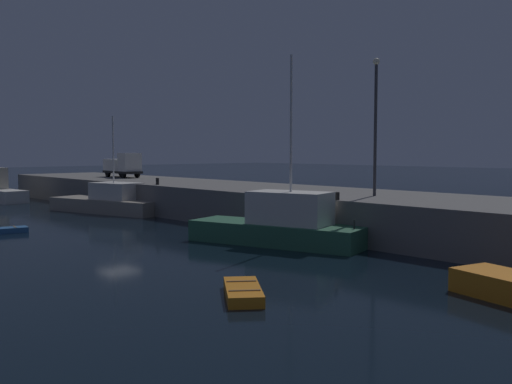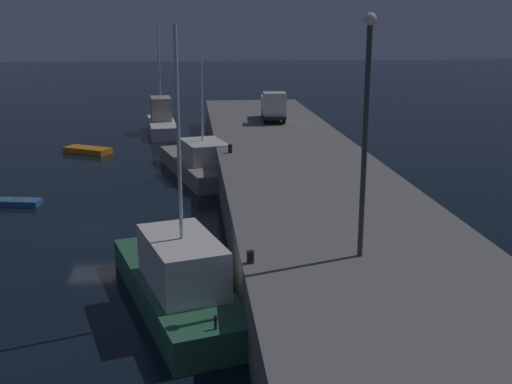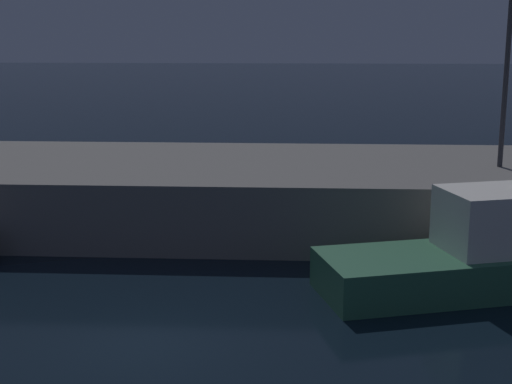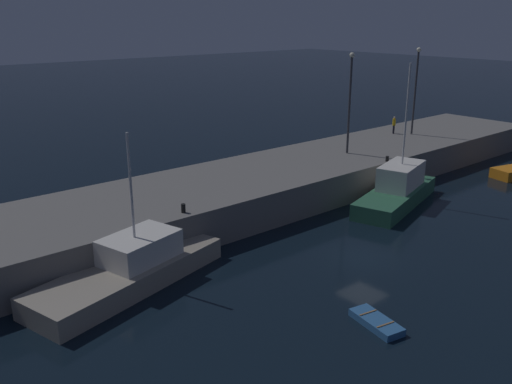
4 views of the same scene
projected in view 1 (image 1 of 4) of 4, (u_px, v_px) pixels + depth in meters
name	position (u px, v px, depth m)	size (l,w,h in m)	color
ground_plane	(118.00, 234.00, 37.89)	(320.00, 320.00, 0.00)	black
pier_quay	(256.00, 203.00, 46.17)	(75.00, 10.08, 2.62)	slate
fishing_trawler_red	(111.00, 202.00, 51.36)	(12.33, 6.52, 8.58)	gray
fishing_boat_blue	(281.00, 225.00, 33.73)	(11.09, 5.99, 11.00)	#2D6647
dinghy_orange_near	(5.00, 230.00, 38.47)	(1.69, 3.02, 0.41)	#2D6099
dinghy_red_small	(243.00, 292.00, 21.64)	(3.51, 3.08, 0.47)	orange
lamp_post_west	(376.00, 117.00, 36.59)	(0.44, 0.44, 8.78)	#38383D
utility_truck	(123.00, 165.00, 62.44)	(6.08, 2.32, 2.65)	black
bollard_west	(337.00, 196.00, 33.90)	(0.28, 0.28, 0.46)	black
bollard_central	(157.00, 181.00, 48.98)	(0.28, 0.28, 0.57)	black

